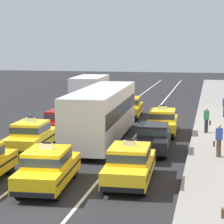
# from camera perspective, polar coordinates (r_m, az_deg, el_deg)

# --- Properties ---
(ground_plane) EXTENTS (160.00, 160.00, 0.00)m
(ground_plane) POSITION_cam_1_polar(r_m,az_deg,el_deg) (17.89, -9.50, -11.13)
(ground_plane) COLOR #232326
(lane_stripe_left_center) EXTENTS (0.14, 80.00, 0.01)m
(lane_stripe_left_center) POSITION_cam_1_polar(r_m,az_deg,el_deg) (37.00, -0.46, -0.82)
(lane_stripe_left_center) COLOR silver
(lane_stripe_left_center) RESTS_ON ground
(lane_stripe_center_right) EXTENTS (0.14, 80.00, 0.01)m
(lane_stripe_center_right) POSITION_cam_1_polar(r_m,az_deg,el_deg) (36.45, 4.45, -0.98)
(lane_stripe_center_right) COLOR silver
(lane_stripe_center_right) RESTS_ON ground
(sidewalk_curb) EXTENTS (4.00, 90.00, 0.15)m
(sidewalk_curb) POSITION_cam_1_polar(r_m,az_deg,el_deg) (31.23, 13.47, -2.65)
(sidewalk_curb) COLOR gray
(sidewalk_curb) RESTS_ON ground
(taxi_left_second) EXTENTS (1.97, 4.62, 1.96)m
(taxi_left_second) POSITION_cam_1_polar(r_m,az_deg,el_deg) (26.20, -9.81, -2.86)
(taxi_left_second) COLOR black
(taxi_left_second) RESTS_ON ground
(sedan_left_third) EXTENTS (1.90, 4.36, 1.58)m
(sedan_left_third) POSITION_cam_1_polar(r_m,az_deg,el_deg) (30.86, -6.33, -1.14)
(sedan_left_third) COLOR black
(sedan_left_third) RESTS_ON ground
(box_truck_left_fourth) EXTENTS (2.54, 7.05, 3.27)m
(box_truck_left_fourth) POSITION_cam_1_polar(r_m,az_deg,el_deg) (38.71, -2.49, 2.24)
(box_truck_left_fourth) COLOR black
(box_truck_left_fourth) RESTS_ON ground
(taxi_left_fifth) EXTENTS (1.98, 4.62, 1.96)m
(taxi_left_fifth) POSITION_cam_1_polar(r_m,az_deg,el_deg) (45.52, 0.10, 2.04)
(taxi_left_fifth) COLOR black
(taxi_left_fifth) RESTS_ON ground
(taxi_center_nearest) EXTENTS (2.12, 4.67, 1.96)m
(taxi_center_nearest) POSITION_cam_1_polar(r_m,az_deg,el_deg) (19.55, -7.84, -6.70)
(taxi_center_nearest) COLOR black
(taxi_center_nearest) RESTS_ON ground
(bus_center_second) EXTENTS (2.84, 11.27, 3.22)m
(bus_center_second) POSITION_cam_1_polar(r_m,az_deg,el_deg) (28.32, -1.20, 0.04)
(bus_center_second) COLOR black
(bus_center_second) RESTS_ON ground
(taxi_center_third) EXTENTS (2.04, 4.65, 1.96)m
(taxi_center_third) POSITION_cam_1_polar(r_m,az_deg,el_deg) (37.52, 2.13, 0.66)
(taxi_center_third) COLOR black
(taxi_center_third) RESTS_ON ground
(taxi_right_nearest) EXTENTS (1.97, 4.62, 1.96)m
(taxi_right_nearest) POSITION_cam_1_polar(r_m,az_deg,el_deg) (19.94, 2.19, -6.32)
(taxi_right_nearest) COLOR black
(taxi_right_nearest) RESTS_ON ground
(sedan_right_second) EXTENTS (1.93, 4.37, 1.58)m
(sedan_right_second) POSITION_cam_1_polar(r_m,az_deg,el_deg) (25.66, 5.04, -3.08)
(sedan_right_second) COLOR black
(sedan_right_second) RESTS_ON ground
(taxi_right_third) EXTENTS (1.99, 4.63, 1.96)m
(taxi_right_third) POSITION_cam_1_polar(r_m,az_deg,el_deg) (30.67, 6.18, -1.14)
(taxi_right_third) COLOR black
(taxi_right_third) RESTS_ON ground
(pedestrian_near_crosswalk) EXTENTS (0.47, 0.24, 1.71)m
(pedestrian_near_crosswalk) POSITION_cam_1_polar(r_m,az_deg,el_deg) (24.55, 12.90, -3.41)
(pedestrian_near_crosswalk) COLOR #473828
(pedestrian_near_crosswalk) RESTS_ON sidewalk_curb
(pedestrian_by_storefront) EXTENTS (0.47, 0.24, 1.67)m
(pedestrian_by_storefront) POSITION_cam_1_polar(r_m,az_deg,el_deg) (30.95, 11.47, -0.97)
(pedestrian_by_storefront) COLOR #23232D
(pedestrian_by_storefront) RESTS_ON sidewalk_curb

